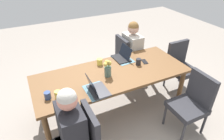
{
  "coord_description": "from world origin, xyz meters",
  "views": [
    {
      "loc": [
        1.05,
        2.15,
        2.29
      ],
      "look_at": [
        0.0,
        0.0,
        0.79
      ],
      "focal_mm": 31.47,
      "sensor_mm": 36.0,
      "label": 1
    }
  ],
  "objects_px": {
    "laptop_near_left_mid": "(122,56)",
    "coffee_mug_centre_right": "(48,95)",
    "chair_far_left_far": "(192,101)",
    "coffee_mug_centre_left": "(100,62)",
    "person_near_left_mid": "(132,56)",
    "chair_head_left_right_near": "(180,64)",
    "laptop_far_left_near": "(97,89)",
    "phone_black": "(145,62)",
    "coffee_mug_near_right": "(58,95)",
    "flower_vase": "(108,68)",
    "coffee_mug_near_left": "(138,62)",
    "chair_near_left_mid": "(127,56)",
    "person_far_left_near": "(73,138)",
    "dining_table": "(112,77)"
  },
  "relations": [
    {
      "from": "person_near_left_mid",
      "to": "chair_far_left_far",
      "type": "distance_m",
      "value": 1.47
    },
    {
      "from": "coffee_mug_near_left",
      "to": "coffee_mug_centre_left",
      "type": "xyz_separation_m",
      "value": [
        0.54,
        -0.27,
        -0.0
      ]
    },
    {
      "from": "person_near_left_mid",
      "to": "laptop_near_left_mid",
      "type": "height_order",
      "value": "person_near_left_mid"
    },
    {
      "from": "chair_head_left_right_near",
      "to": "coffee_mug_centre_left",
      "type": "xyz_separation_m",
      "value": [
        1.47,
        -0.24,
        0.29
      ]
    },
    {
      "from": "chair_head_left_right_near",
      "to": "person_near_left_mid",
      "type": "bearing_deg",
      "value": -43.51
    },
    {
      "from": "laptop_near_left_mid",
      "to": "coffee_mug_near_right",
      "type": "bearing_deg",
      "value": 24.02
    },
    {
      "from": "chair_far_left_far",
      "to": "coffee_mug_centre_left",
      "type": "xyz_separation_m",
      "value": [
        0.91,
        -1.09,
        0.29
      ]
    },
    {
      "from": "coffee_mug_centre_right",
      "to": "laptop_near_left_mid",
      "type": "bearing_deg",
      "value": -159.46
    },
    {
      "from": "person_near_left_mid",
      "to": "phone_black",
      "type": "relative_size",
      "value": 7.97
    },
    {
      "from": "laptop_far_left_near",
      "to": "laptop_near_left_mid",
      "type": "xyz_separation_m",
      "value": [
        -0.71,
        -0.62,
        -0.0
      ]
    },
    {
      "from": "flower_vase",
      "to": "coffee_mug_near_left",
      "type": "bearing_deg",
      "value": -172.33
    },
    {
      "from": "chair_near_left_mid",
      "to": "flower_vase",
      "type": "distance_m",
      "value": 1.15
    },
    {
      "from": "laptop_near_left_mid",
      "to": "phone_black",
      "type": "distance_m",
      "value": 0.37
    },
    {
      "from": "person_far_left_near",
      "to": "chair_far_left_far",
      "type": "distance_m",
      "value": 1.65
    },
    {
      "from": "laptop_near_left_mid",
      "to": "coffee_mug_centre_right",
      "type": "height_order",
      "value": "laptop_near_left_mid"
    },
    {
      "from": "flower_vase",
      "to": "coffee_mug_near_left",
      "type": "distance_m",
      "value": 0.57
    },
    {
      "from": "laptop_far_left_near",
      "to": "coffee_mug_centre_right",
      "type": "relative_size",
      "value": 3.44
    },
    {
      "from": "laptop_far_left_near",
      "to": "person_near_left_mid",
      "type": "bearing_deg",
      "value": -138.48
    },
    {
      "from": "chair_far_left_far",
      "to": "phone_black",
      "type": "xyz_separation_m",
      "value": [
        0.23,
        -0.86,
        0.25
      ]
    },
    {
      "from": "person_far_left_near",
      "to": "dining_table",
      "type": "bearing_deg",
      "value": -139.23
    },
    {
      "from": "chair_near_left_mid",
      "to": "laptop_near_left_mid",
      "type": "relative_size",
      "value": 2.81
    },
    {
      "from": "coffee_mug_near_left",
      "to": "flower_vase",
      "type": "bearing_deg",
      "value": 7.67
    },
    {
      "from": "person_far_left_near",
      "to": "laptop_far_left_near",
      "type": "xyz_separation_m",
      "value": [
        -0.44,
        -0.39,
        0.26
      ]
    },
    {
      "from": "laptop_near_left_mid",
      "to": "coffee_mug_near_left",
      "type": "bearing_deg",
      "value": 115.28
    },
    {
      "from": "laptop_near_left_mid",
      "to": "dining_table",
      "type": "bearing_deg",
      "value": 42.42
    },
    {
      "from": "dining_table",
      "to": "chair_near_left_mid",
      "type": "xyz_separation_m",
      "value": [
        -0.68,
        -0.74,
        -0.17
      ]
    },
    {
      "from": "chair_near_left_mid",
      "to": "chair_far_left_far",
      "type": "distance_m",
      "value": 1.54
    },
    {
      "from": "chair_far_left_far",
      "to": "laptop_near_left_mid",
      "type": "distance_m",
      "value": 1.24
    },
    {
      "from": "person_far_left_near",
      "to": "phone_black",
      "type": "distance_m",
      "value": 1.63
    },
    {
      "from": "chair_near_left_mid",
      "to": "laptop_near_left_mid",
      "type": "xyz_separation_m",
      "value": [
        0.34,
        0.43,
        0.29
      ]
    },
    {
      "from": "phone_black",
      "to": "dining_table",
      "type": "bearing_deg",
      "value": -70.84
    },
    {
      "from": "flower_vase",
      "to": "laptop_far_left_near",
      "type": "distance_m",
      "value": 0.4
    },
    {
      "from": "laptop_far_left_near",
      "to": "coffee_mug_centre_left",
      "type": "height_order",
      "value": "laptop_far_left_near"
    },
    {
      "from": "coffee_mug_near_right",
      "to": "phone_black",
      "type": "height_order",
      "value": "coffee_mug_near_right"
    },
    {
      "from": "chair_far_left_far",
      "to": "dining_table",
      "type": "bearing_deg",
      "value": -43.21
    },
    {
      "from": "chair_head_left_right_near",
      "to": "flower_vase",
      "type": "distance_m",
      "value": 1.54
    },
    {
      "from": "chair_head_left_right_near",
      "to": "phone_black",
      "type": "distance_m",
      "value": 0.83
    },
    {
      "from": "coffee_mug_centre_left",
      "to": "person_near_left_mid",
      "type": "bearing_deg",
      "value": -155.11
    },
    {
      "from": "coffee_mug_near_right",
      "to": "chair_far_left_far",
      "type": "bearing_deg",
      "value": 160.83
    },
    {
      "from": "laptop_near_left_mid",
      "to": "chair_head_left_right_near",
      "type": "bearing_deg",
      "value": 166.87
    },
    {
      "from": "chair_near_left_mid",
      "to": "coffee_mug_near_right",
      "type": "relative_size",
      "value": 9.35
    },
    {
      "from": "chair_far_left_far",
      "to": "chair_head_left_right_near",
      "type": "height_order",
      "value": "same"
    },
    {
      "from": "coffee_mug_near_right",
      "to": "chair_near_left_mid",
      "type": "bearing_deg",
      "value": -147.78
    },
    {
      "from": "coffee_mug_centre_left",
      "to": "person_far_left_near",
      "type": "bearing_deg",
      "value": 53.31
    },
    {
      "from": "chair_head_left_right_near",
      "to": "phone_black",
      "type": "relative_size",
      "value": 6.0
    },
    {
      "from": "laptop_near_left_mid",
      "to": "coffee_mug_centre_left",
      "type": "height_order",
      "value": "laptop_near_left_mid"
    },
    {
      "from": "chair_far_left_far",
      "to": "laptop_far_left_near",
      "type": "bearing_deg",
      "value": -21.65
    },
    {
      "from": "person_far_left_near",
      "to": "coffee_mug_near_right",
      "type": "xyz_separation_m",
      "value": [
        0.02,
        -0.49,
        0.26
      ]
    },
    {
      "from": "chair_near_left_mid",
      "to": "coffee_mug_centre_right",
      "type": "bearing_deg",
      "value": 29.3
    },
    {
      "from": "person_near_left_mid",
      "to": "laptop_near_left_mid",
      "type": "distance_m",
      "value": 0.61
    }
  ]
}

